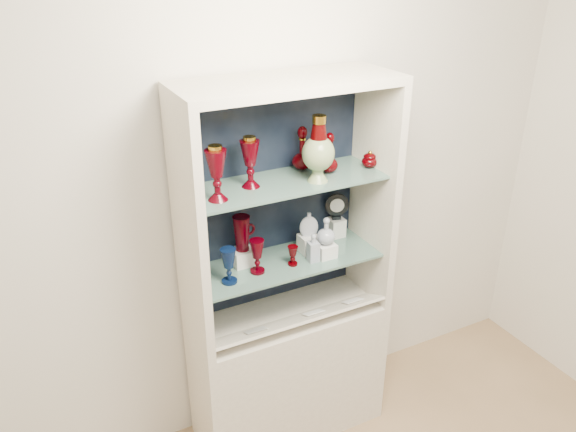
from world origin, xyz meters
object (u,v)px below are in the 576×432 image
ruby_decanter_a (329,150)px  clear_square_bottle (313,247)px  ruby_goblet_tall (257,256)px  cameo_medallion (337,206)px  pedestal_lamp_left (217,173)px  enamel_urn (318,149)px  cobalt_goblet (229,266)px  lidded_bowl (370,159)px  ruby_goblet_small (293,256)px  ruby_pitcher (242,233)px  pedestal_lamp_right (250,162)px  ruby_decanter_b (302,147)px  clear_round_decanter (326,232)px  flat_flask (309,224)px

ruby_decanter_a → clear_square_bottle: 0.47m
ruby_goblet_tall → cameo_medallion: 0.55m
pedestal_lamp_left → enamel_urn: size_ratio=0.79×
cobalt_goblet → cameo_medallion: bearing=14.4°
lidded_bowl → ruby_goblet_small: (-0.43, -0.03, -0.41)m
lidded_bowl → ruby_pitcher: size_ratio=0.50×
enamel_urn → ruby_decanter_a: (0.10, 0.07, -0.04)m
cobalt_goblet → lidded_bowl: bearing=2.5°
cobalt_goblet → ruby_goblet_small: bearing=1.3°
cobalt_goblet → ruby_goblet_tall: size_ratio=1.01×
cobalt_goblet → ruby_goblet_tall: cobalt_goblet is taller
pedestal_lamp_left → pedestal_lamp_right: bearing=21.5°
ruby_decanter_a → clear_square_bottle: bearing=-148.9°
pedestal_lamp_left → cobalt_goblet: (0.03, 0.00, -0.45)m
enamel_urn → clear_square_bottle: size_ratio=2.07×
pedestal_lamp_right → ruby_goblet_tall: 0.45m
ruby_goblet_small → clear_square_bottle: size_ratio=0.68×
cobalt_goblet → ruby_goblet_small: size_ratio=1.72×
cobalt_goblet → ruby_decanter_b: bearing=19.0°
cameo_medallion → pedestal_lamp_right: bearing=-148.9°
ruby_goblet_tall → cameo_medallion: bearing=16.0°
ruby_goblet_small → clear_round_decanter: size_ratio=0.74×
ruby_goblet_tall → clear_square_bottle: (0.29, -0.03, -0.01)m
pedestal_lamp_right → ruby_decanter_b: 0.32m
ruby_decanter_a → cameo_medallion: bearing=41.5°
enamel_urn → ruby_decanter_b: 0.17m
pedestal_lamp_left → flat_flask: pedestal_lamp_left is taller
pedestal_lamp_right → clear_square_bottle: bearing=-14.7°
lidded_bowl → flat_flask: (-0.30, 0.06, -0.31)m
pedestal_lamp_left → cameo_medallion: pedestal_lamp_left is taller
ruby_goblet_small → clear_round_decanter: 0.20m
ruby_goblet_tall → ruby_goblet_small: bearing=-4.9°
pedestal_lamp_left → ruby_goblet_small: bearing=1.3°
pedestal_lamp_left → pedestal_lamp_right: 0.20m
ruby_goblet_tall → clear_square_bottle: bearing=-5.4°
pedestal_lamp_left → lidded_bowl: (0.79, 0.03, -0.08)m
pedestal_lamp_left → enamel_urn: 0.48m
ruby_decanter_b → clear_square_bottle: size_ratio=1.53×
pedestal_lamp_right → ruby_goblet_small: 0.52m
cameo_medallion → lidded_bowl: bearing=-37.7°
ruby_goblet_tall → clear_round_decanter: (0.36, -0.02, 0.05)m
pedestal_lamp_left → ruby_pitcher: bearing=39.5°
ruby_decanter_b → cobalt_goblet: (-0.46, -0.16, -0.45)m
lidded_bowl → clear_square_bottle: (-0.32, -0.04, -0.39)m
pedestal_lamp_right → clear_round_decanter: 0.54m
pedestal_lamp_right → lidded_bowl: size_ratio=2.69×
cobalt_goblet → clear_round_decanter: size_ratio=1.27×
pedestal_lamp_left → ruby_decanter_a: size_ratio=1.10×
pedestal_lamp_left → ruby_goblet_small: size_ratio=2.41×
clear_square_bottle → cameo_medallion: cameo_medallion is taller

